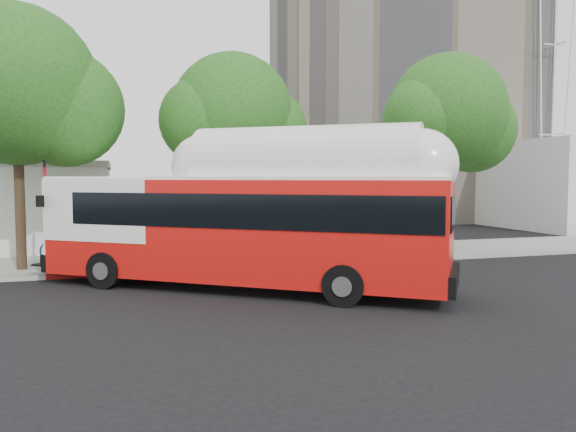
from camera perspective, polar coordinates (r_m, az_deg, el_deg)
ground at (r=18.17m, az=1.34°, el=-7.23°), size 120.00×120.00×0.00m
sidewalk at (r=24.33m, az=-3.50°, el=-4.19°), size 60.00×5.00×0.15m
curb_strip at (r=21.83m, az=-1.90°, el=-5.13°), size 60.00×0.30×0.15m
red_curb_segment at (r=21.26m, az=-9.77°, el=-5.42°), size 10.00×0.32×0.16m
street_tree_left at (r=22.87m, az=-24.68°, el=11.35°), size 6.67×5.80×9.74m
street_tree_mid at (r=23.63m, az=-4.73°, el=9.74°), size 5.75×5.00×8.62m
street_tree_right at (r=27.43m, az=16.60°, el=9.52°), size 6.21×5.40×9.18m
apartment_tower at (r=52.66m, az=10.96°, el=19.44°), size 18.00×18.00×37.00m
transit_bus at (r=17.58m, az=-4.56°, el=-1.36°), size 12.51×9.94×4.06m
signal_pole at (r=21.62m, az=-23.36°, el=-0.10°), size 0.12×0.39×4.12m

